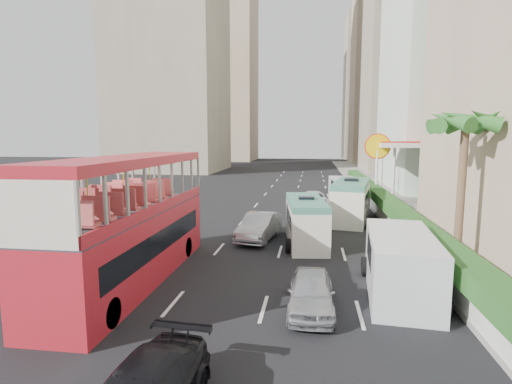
% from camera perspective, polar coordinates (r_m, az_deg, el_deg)
% --- Properties ---
extents(ground_plane, '(200.00, 200.00, 0.00)m').
position_cam_1_polar(ground_plane, '(15.95, 3.44, -13.51)').
color(ground_plane, black).
rests_on(ground_plane, ground).
extents(double_decker_bus, '(2.50, 11.00, 5.06)m').
position_cam_1_polar(double_decker_bus, '(16.78, -17.42, -3.79)').
color(double_decker_bus, red).
rests_on(double_decker_bus, ground).
extents(car_silver_lane_a, '(2.31, 4.78, 1.51)m').
position_cam_1_polar(car_silver_lane_a, '(23.08, 0.48, -6.78)').
color(car_silver_lane_a, '#B0B2B7').
rests_on(car_silver_lane_a, ground).
extents(car_silver_lane_b, '(1.53, 3.78, 1.29)m').
position_cam_1_polar(car_silver_lane_b, '(14.18, 7.82, -16.39)').
color(car_silver_lane_b, '#B0B2B7').
rests_on(car_silver_lane_b, ground).
extents(van_asset, '(2.57, 4.65, 1.23)m').
position_cam_1_polar(van_asset, '(34.69, 8.32, -1.97)').
color(van_asset, silver).
rests_on(van_asset, ground).
extents(minibus_near, '(2.52, 5.79, 2.48)m').
position_cam_1_polar(minibus_near, '(22.09, 7.12, -4.19)').
color(minibus_near, silver).
rests_on(minibus_near, ground).
extents(minibus_far, '(3.28, 6.67, 2.83)m').
position_cam_1_polar(minibus_far, '(28.64, 13.43, -1.27)').
color(minibus_far, silver).
rests_on(minibus_far, ground).
extents(panel_van_near, '(2.75, 5.82, 2.26)m').
position_cam_1_polar(panel_van_near, '(15.98, 19.92, -9.66)').
color(panel_van_near, silver).
rests_on(panel_van_near, ground).
extents(panel_van_far, '(2.80, 5.74, 2.21)m').
position_cam_1_polar(panel_van_far, '(36.48, 12.67, 0.15)').
color(panel_van_far, silver).
rests_on(panel_van_far, ground).
extents(sidewalk, '(6.00, 120.00, 0.18)m').
position_cam_1_polar(sidewalk, '(41.00, 18.95, -0.70)').
color(sidewalk, '#99968C').
rests_on(sidewalk, ground).
extents(kerb_wall, '(0.30, 44.00, 1.00)m').
position_cam_1_polar(kerb_wall, '(29.71, 17.68, -2.54)').
color(kerb_wall, silver).
rests_on(kerb_wall, sidewalk).
extents(hedge, '(1.10, 44.00, 0.70)m').
position_cam_1_polar(hedge, '(29.58, 17.74, -0.92)').
color(hedge, '#2D6626').
rests_on(hedge, kerb_wall).
extents(palm_tree, '(0.36, 0.36, 6.40)m').
position_cam_1_polar(palm_tree, '(20.12, 27.24, 0.02)').
color(palm_tree, brown).
rests_on(palm_tree, sidewalk).
extents(shell_station, '(6.50, 8.00, 5.50)m').
position_cam_1_polar(shell_station, '(38.97, 21.12, 2.73)').
color(shell_station, silver).
rests_on(shell_station, ground).
extents(tower_mid, '(16.00, 16.00, 50.00)m').
position_cam_1_polar(tower_mid, '(77.20, 21.93, 21.57)').
color(tower_mid, tan).
rests_on(tower_mid, ground).
extents(tower_far_a, '(14.00, 14.00, 44.00)m').
position_cam_1_polar(tower_far_a, '(99.46, 17.82, 16.71)').
color(tower_far_a, tan).
rests_on(tower_far_a, ground).
extents(tower_far_b, '(14.00, 14.00, 40.00)m').
position_cam_1_polar(tower_far_b, '(120.73, 15.97, 14.16)').
color(tower_far_b, tan).
rests_on(tower_far_b, ground).
extents(tower_left_a, '(18.00, 18.00, 52.00)m').
position_cam_1_polar(tower_left_a, '(76.93, -12.37, 22.76)').
color(tower_left_a, tan).
rests_on(tower_left_a, ground).
extents(tower_left_b, '(16.00, 16.00, 46.00)m').
position_cam_1_polar(tower_left_b, '(108.73, -4.61, 16.77)').
color(tower_left_b, tan).
rests_on(tower_left_b, ground).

